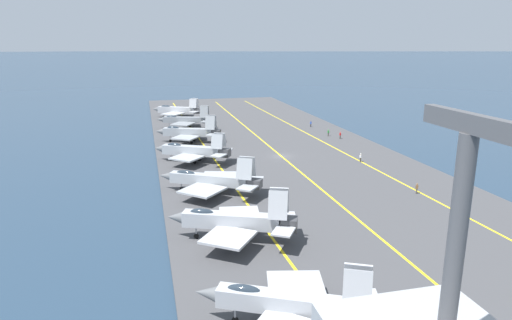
% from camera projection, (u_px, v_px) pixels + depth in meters
% --- Properties ---
extents(ground_plane, '(2000.00, 2000.00, 0.00)m').
position_uv_depth(ground_plane, '(281.00, 158.00, 94.67)').
color(ground_plane, '#23384C').
extents(carrier_deck, '(197.02, 50.45, 0.40)m').
position_uv_depth(carrier_deck, '(281.00, 157.00, 94.62)').
color(carrier_deck, '#424244').
rests_on(carrier_deck, ground).
extents(deck_stripe_foul_line, '(177.27, 4.71, 0.01)m').
position_uv_depth(deck_stripe_foul_line, '(343.00, 152.00, 97.75)').
color(deck_stripe_foul_line, yellow).
rests_on(deck_stripe_foul_line, carrier_deck).
extents(deck_stripe_centerline, '(177.32, 0.36, 0.01)m').
position_uv_depth(deck_stripe_centerline, '(281.00, 156.00, 94.56)').
color(deck_stripe_centerline, yellow).
rests_on(deck_stripe_centerline, carrier_deck).
extents(deck_stripe_edge_line, '(177.26, 5.38, 0.01)m').
position_uv_depth(deck_stripe_edge_line, '(215.00, 160.00, 91.38)').
color(deck_stripe_edge_line, yellow).
rests_on(deck_stripe_edge_line, carrier_deck).
extents(parked_jet_nearest, '(13.22, 15.46, 6.45)m').
position_uv_depth(parked_jet_nearest, '(291.00, 304.00, 37.06)').
color(parked_jet_nearest, '#A8AAAF').
rests_on(parked_jet_nearest, carrier_deck).
extents(parked_jet_second, '(12.94, 15.80, 6.78)m').
position_uv_depth(parked_jet_second, '(234.00, 221.00, 54.06)').
color(parked_jet_second, '#A8AAAF').
rests_on(parked_jet_second, carrier_deck).
extents(parked_jet_third, '(13.50, 16.57, 6.26)m').
position_uv_depth(parked_jet_third, '(211.00, 180.00, 71.04)').
color(parked_jet_third, '#9EA3A8').
rests_on(parked_jet_third, carrier_deck).
extents(parked_jet_fourth, '(12.60, 15.65, 6.05)m').
position_uv_depth(parked_jet_fourth, '(193.00, 151.00, 89.36)').
color(parked_jet_fourth, '#9EA3A8').
rests_on(parked_jet_fourth, carrier_deck).
extents(parked_jet_fifth, '(12.53, 15.68, 6.53)m').
position_uv_depth(parked_jet_fifth, '(189.00, 132.00, 106.60)').
color(parked_jet_fifth, '#93999E').
rests_on(parked_jet_fifth, carrier_deck).
extents(parked_jet_sixth, '(12.97, 15.55, 6.31)m').
position_uv_depth(parked_jet_sixth, '(186.00, 120.00, 123.39)').
color(parked_jet_sixth, gray).
rests_on(parked_jet_sixth, carrier_deck).
extents(parked_jet_seventh, '(13.66, 15.82, 6.19)m').
position_uv_depth(parked_jet_seventh, '(178.00, 110.00, 140.07)').
color(parked_jet_seventh, '#A8AAAF').
rests_on(parked_jet_seventh, carrier_deck).
extents(crew_white_vest, '(0.42, 0.33, 1.73)m').
position_uv_depth(crew_white_vest, '(361.00, 157.00, 89.90)').
color(crew_white_vest, '#383328').
rests_on(crew_white_vest, carrier_deck).
extents(crew_brown_vest, '(0.38, 0.45, 1.71)m').
position_uv_depth(crew_brown_vest, '(417.00, 188.00, 71.25)').
color(crew_brown_vest, '#4C473D').
rests_on(crew_brown_vest, carrier_deck).
extents(crew_red_vest, '(0.42, 0.32, 1.75)m').
position_uv_depth(crew_red_vest, '(340.00, 135.00, 111.00)').
color(crew_red_vest, '#383328').
rests_on(crew_red_vest, carrier_deck).
extents(crew_green_vest, '(0.27, 0.39, 1.66)m').
position_uv_depth(crew_green_vest, '(328.00, 132.00, 114.25)').
color(crew_green_vest, '#383328').
rests_on(crew_green_vest, carrier_deck).
extents(crew_blue_vest, '(0.41, 0.46, 1.71)m').
position_uv_depth(crew_blue_vest, '(311.00, 124.00, 126.07)').
color(crew_blue_vest, '#232328').
rests_on(crew_blue_vest, carrier_deck).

